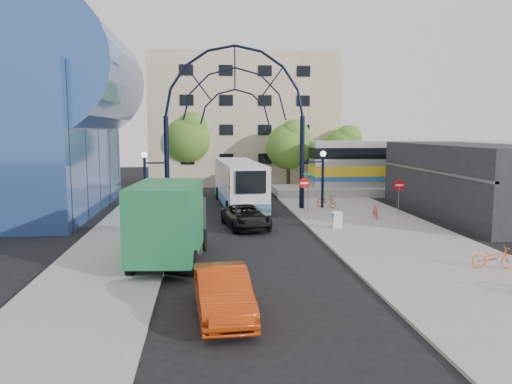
{
  "coord_description": "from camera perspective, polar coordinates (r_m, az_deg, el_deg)",
  "views": [
    {
      "loc": [
        -2.23,
        -22.76,
        5.97
      ],
      "look_at": [
        0.72,
        6.0,
        2.37
      ],
      "focal_mm": 35.0,
      "sensor_mm": 36.0,
      "label": 1
    }
  ],
  "objects": [
    {
      "name": "red_sedan",
      "position": [
        16.39,
        -3.82,
        -11.4
      ],
      "size": [
        1.98,
        4.81,
        1.55
      ],
      "primitive_type": "imported",
      "rotation": [
        0.0,
        0.0,
        0.07
      ],
      "color": "#A9300A",
      "rests_on": "ground"
    },
    {
      "name": "apartment_block",
      "position": [
        57.9,
        -1.68,
        8.11
      ],
      "size": [
        20.0,
        12.1,
        14.0
      ],
      "color": "tan",
      "rests_on": "ground"
    },
    {
      "name": "commercial_block_east",
      "position": [
        37.65,
        23.15,
        1.23
      ],
      "size": [
        6.0,
        16.0,
        5.0
      ],
      "primitive_type": "cube",
      "color": "black",
      "rests_on": "ground"
    },
    {
      "name": "tree_north_c",
      "position": [
        52.71,
        10.0,
        5.14
      ],
      "size": [
        4.16,
        4.16,
        6.5
      ],
      "color": "#382314",
      "rests_on": "ground"
    },
    {
      "name": "train_car",
      "position": [
        50.07,
        20.55,
        3.12
      ],
      "size": [
        25.1,
        3.05,
        4.2
      ],
      "color": "#B7B7BC",
      "rests_on": "train_platform"
    },
    {
      "name": "street_name_sign",
      "position": [
        36.34,
        5.98,
        0.98
      ],
      "size": [
        0.7,
        0.7,
        2.8
      ],
      "color": "slate",
      "rests_on": "sidewalk_east"
    },
    {
      "name": "gateway_arch",
      "position": [
        36.92,
        -2.42,
        11.1
      ],
      "size": [
        13.64,
        0.44,
        12.1
      ],
      "color": "black",
      "rests_on": "ground"
    },
    {
      "name": "bike_near_a",
      "position": [
        38.26,
        8.08,
        -1.02
      ],
      "size": [
        1.63,
        1.93,
        0.99
      ],
      "primitive_type": "imported",
      "rotation": [
        0.0,
        0.0,
        0.61
      ],
      "color": "#EB502F",
      "rests_on": "sidewalk_east"
    },
    {
      "name": "bike_near_b",
      "position": [
        34.22,
        13.48,
        -2.19
      ],
      "size": [
        0.63,
        1.55,
        0.9
      ],
      "primitive_type": "imported",
      "rotation": [
        0.0,
        0.0,
        -0.14
      ],
      "color": "red",
      "rests_on": "sidewalk_east"
    },
    {
      "name": "transit_hall",
      "position": [
        39.97,
        -25.17,
        7.47
      ],
      "size": [
        16.5,
        18.0,
        14.5
      ],
      "color": "#305395",
      "rests_on": "ground"
    },
    {
      "name": "city_bus",
      "position": [
        39.72,
        -1.96,
        1.09
      ],
      "size": [
        3.58,
        12.84,
        3.49
      ],
      "rotation": [
        0.0,
        0.0,
        0.06
      ],
      "color": "silver",
      "rests_on": "ground"
    },
    {
      "name": "stop_sign",
      "position": [
        35.69,
        5.55,
        0.66
      ],
      "size": [
        0.8,
        0.07,
        2.5
      ],
      "color": "slate",
      "rests_on": "sidewalk_east"
    },
    {
      "name": "bike_far_a",
      "position": [
        23.62,
        25.53,
        -6.76
      ],
      "size": [
        1.9,
        0.97,
        0.95
      ],
      "primitive_type": "imported",
      "rotation": [
        0.0,
        0.0,
        1.38
      ],
      "color": "orange",
      "rests_on": "sidewalk_east"
    },
    {
      "name": "tree_north_a",
      "position": [
        49.42,
        3.9,
        5.49
      ],
      "size": [
        4.48,
        4.48,
        7.0
      ],
      "color": "#382314",
      "rests_on": "ground"
    },
    {
      "name": "black_suv",
      "position": [
        30.56,
        -1.17,
        -2.84
      ],
      "size": [
        3.07,
        5.33,
        1.4
      ],
      "primitive_type": "imported",
      "rotation": [
        0.0,
        0.0,
        0.16
      ],
      "color": "black",
      "rests_on": "ground"
    },
    {
      "name": "do_not_enter_sign",
      "position": [
        35.56,
        16.04,
        0.36
      ],
      "size": [
        0.76,
        0.07,
        2.48
      ],
      "color": "slate",
      "rests_on": "sidewalk_east"
    },
    {
      "name": "green_truck",
      "position": [
        22.97,
        -9.78,
        -3.36
      ],
      "size": [
        3.34,
        7.51,
        3.69
      ],
      "rotation": [
        0.0,
        0.0,
        -0.09
      ],
      "color": "black",
      "rests_on": "ground"
    },
    {
      "name": "ground",
      "position": [
        23.64,
        -0.25,
        -7.54
      ],
      "size": [
        120.0,
        120.0,
        0.0
      ],
      "primitive_type": "plane",
      "color": "black",
      "rests_on": "ground"
    },
    {
      "name": "train_platform",
      "position": [
        50.29,
        20.43,
        0.28
      ],
      "size": [
        32.0,
        5.0,
        0.8
      ],
      "primitive_type": "cube",
      "color": "gray",
      "rests_on": "ground"
    },
    {
      "name": "sidewalk_east",
      "position": [
        29.25,
        14.81,
        -4.8
      ],
      "size": [
        8.0,
        56.0,
        0.12
      ],
      "primitive_type": "cube",
      "color": "gray",
      "rests_on": "ground"
    },
    {
      "name": "sandwich_board",
      "position": [
        30.24,
        9.26,
        -2.96
      ],
      "size": [
        0.55,
        0.61,
        0.99
      ],
      "color": "white",
      "rests_on": "sidewalk_east"
    },
    {
      "name": "plaza_west",
      "position": [
        29.67,
        -14.05,
        -4.61
      ],
      "size": [
        5.0,
        50.0,
        0.12
      ],
      "primitive_type": "cube",
      "color": "gray",
      "rests_on": "ground"
    },
    {
      "name": "tree_north_b",
      "position": [
        52.72,
        -7.69,
        6.26
      ],
      "size": [
        5.12,
        5.12,
        8.0
      ],
      "color": "#382314",
      "rests_on": "ground"
    }
  ]
}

